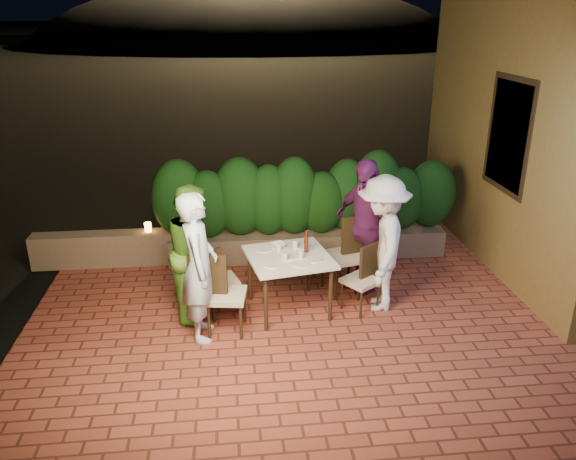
{
  "coord_description": "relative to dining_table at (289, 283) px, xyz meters",
  "views": [
    {
      "loc": [
        -0.96,
        -5.62,
        3.57
      ],
      "look_at": [
        -0.27,
        0.75,
        1.05
      ],
      "focal_mm": 35.0,
      "sensor_mm": 36.0,
      "label": 1
    }
  ],
  "objects": [
    {
      "name": "ground",
      "position": [
        0.27,
        -0.65,
        -0.4
      ],
      "size": [
        400.0,
        400.0,
        0.0
      ],
      "primitive_type": "plane",
      "color": "black",
      "rests_on": "ground"
    },
    {
      "name": "terrace_floor",
      "position": [
        0.27,
        -0.15,
        -0.45
      ],
      "size": [
        7.0,
        6.0,
        0.15
      ],
      "primitive_type": "cube",
      "color": "brown",
      "rests_on": "ground"
    },
    {
      "name": "building_wall",
      "position": [
        3.87,
        1.35,
        2.12
      ],
      "size": [
        1.6,
        5.0,
        5.0
      ],
      "primitive_type": "cube",
      "color": "olive",
      "rests_on": "ground"
    },
    {
      "name": "window_pane",
      "position": [
        3.09,
        0.85,
        1.62
      ],
      "size": [
        0.08,
        1.0,
        1.4
      ],
      "primitive_type": "cube",
      "color": "black",
      "rests_on": "building_wall"
    },
    {
      "name": "window_frame",
      "position": [
        3.08,
        0.85,
        1.62
      ],
      "size": [
        0.06,
        1.15,
        1.55
      ],
      "primitive_type": "cube",
      "color": "black",
      "rests_on": "building_wall"
    },
    {
      "name": "planter",
      "position": [
        0.47,
        1.65,
        -0.17
      ],
      "size": [
        4.2,
        0.55,
        0.4
      ],
      "primitive_type": "cube",
      "color": "brown",
      "rests_on": "ground"
    },
    {
      "name": "hedge",
      "position": [
        0.47,
        1.65,
        0.57
      ],
      "size": [
        4.0,
        0.7,
        1.1
      ],
      "primitive_type": null,
      "color": "#10370F",
      "rests_on": "planter"
    },
    {
      "name": "parapet",
      "position": [
        -2.53,
        1.65,
        -0.12
      ],
      "size": [
        2.2,
        0.3,
        0.5
      ],
      "primitive_type": "cube",
      "color": "brown",
      "rests_on": "ground"
    },
    {
      "name": "hill",
      "position": [
        2.27,
        59.35,
        -4.38
      ],
      "size": [
        52.0,
        40.0,
        22.0
      ],
      "primitive_type": "ellipsoid",
      "color": "black",
      "rests_on": "ground"
    },
    {
      "name": "dining_table",
      "position": [
        0.0,
        0.0,
        0.0
      ],
      "size": [
        1.15,
        1.15,
        0.75
      ],
      "primitive_type": null,
      "rotation": [
        0.0,
        0.0,
        0.19
      ],
      "color": "white",
      "rests_on": "ground"
    },
    {
      "name": "plate_nw",
      "position": [
        -0.24,
        -0.25,
        0.38
      ],
      "size": [
        0.21,
        0.21,
        0.01
      ],
      "primitive_type": "cylinder",
      "color": "white",
      "rests_on": "dining_table"
    },
    {
      "name": "plate_sw",
      "position": [
        -0.3,
        0.2,
        0.38
      ],
      "size": [
        0.2,
        0.2,
        0.01
      ],
      "primitive_type": "cylinder",
      "color": "white",
      "rests_on": "dining_table"
    },
    {
      "name": "plate_ne",
      "position": [
        0.29,
        -0.15,
        0.38
      ],
      "size": [
        0.21,
        0.21,
        0.01
      ],
      "primitive_type": "cylinder",
      "color": "white",
      "rests_on": "dining_table"
    },
    {
      "name": "plate_se",
      "position": [
        0.21,
        0.27,
        0.38
      ],
      "size": [
        0.23,
        0.23,
        0.01
      ],
      "primitive_type": "cylinder",
      "color": "white",
      "rests_on": "dining_table"
    },
    {
      "name": "plate_centre",
      "position": [
        0.0,
        -0.04,
        0.38
      ],
      "size": [
        0.24,
        0.24,
        0.01
      ],
      "primitive_type": "cylinder",
      "color": "white",
      "rests_on": "dining_table"
    },
    {
      "name": "plate_front",
      "position": [
        0.13,
        -0.28,
        0.38
      ],
      "size": [
        0.21,
        0.21,
        0.01
      ],
      "primitive_type": "cylinder",
      "color": "white",
      "rests_on": "dining_table"
    },
    {
      "name": "glass_nw",
      "position": [
        -0.06,
        -0.14,
        0.43
      ],
      "size": [
        0.06,
        0.06,
        0.1
      ],
      "primitive_type": "cylinder",
      "color": "silver",
      "rests_on": "dining_table"
    },
    {
      "name": "glass_sw",
      "position": [
        -0.11,
        0.15,
        0.43
      ],
      "size": [
        0.06,
        0.06,
        0.11
      ],
      "primitive_type": "cylinder",
      "color": "silver",
      "rests_on": "dining_table"
    },
    {
      "name": "glass_ne",
      "position": [
        0.14,
        -0.1,
        0.43
      ],
      "size": [
        0.06,
        0.06,
        0.1
      ],
      "primitive_type": "cylinder",
      "color": "silver",
      "rests_on": "dining_table"
    },
    {
      "name": "glass_se",
      "position": [
        0.1,
        0.2,
        0.43
      ],
      "size": [
        0.07,
        0.07,
        0.12
      ],
      "primitive_type": "cylinder",
      "color": "silver",
      "rests_on": "dining_table"
    },
    {
      "name": "beer_bottle",
      "position": [
        0.23,
        0.09,
        0.52
      ],
      "size": [
        0.06,
        0.06,
        0.29
      ],
      "primitive_type": null,
      "color": "#4B1B0C",
      "rests_on": "dining_table"
    },
    {
      "name": "bowl",
      "position": [
        -0.11,
        0.29,
        0.4
      ],
      "size": [
        0.25,
        0.25,
        0.05
      ],
      "primitive_type": "imported",
      "rotation": [
        0.0,
        0.0,
        0.38
      ],
      "color": "white",
      "rests_on": "dining_table"
    },
    {
      "name": "chair_left_front",
      "position": [
        -0.78,
        -0.42,
        0.11
      ],
      "size": [
        0.51,
        0.51,
        0.97
      ],
      "primitive_type": null,
      "rotation": [
        0.0,
        0.0,
        -0.14
      ],
      "color": "black",
      "rests_on": "ground"
    },
    {
      "name": "chair_left_back",
      "position": [
        -0.85,
        0.09,
        0.05
      ],
      "size": [
        0.5,
        0.5,
        0.86
      ],
      "primitive_type": null,
      "rotation": [
        0.0,
        0.0,
        0.31
      ],
      "color": "black",
      "rests_on": "ground"
    },
    {
      "name": "chair_right_front",
      "position": [
        0.9,
        -0.09,
        0.05
      ],
      "size": [
        0.55,
        0.55,
        0.85
      ],
      "primitive_type": null,
      "rotation": [
        0.0,
        0.0,
        3.76
      ],
      "color": "black",
      "rests_on": "ground"
    },
    {
      "name": "chair_right_back",
      "position": [
        0.77,
        0.44,
        0.16
      ],
      "size": [
        0.61,
        0.61,
        1.06
      ],
      "primitive_type": null,
      "rotation": [
        0.0,
        0.0,
        3.41
      ],
      "color": "black",
      "rests_on": "ground"
    },
    {
      "name": "diner_blue",
      "position": [
        -1.07,
        -0.49,
        0.51
      ],
      "size": [
        0.43,
        0.65,
        1.76
      ],
      "primitive_type": "imported",
      "rotation": [
        0.0,
        0.0,
        1.58
      ],
      "color": "#C4E2FD",
      "rests_on": "ground"
    },
    {
      "name": "diner_green",
      "position": [
        -1.15,
        0.04,
        0.47
      ],
      "size": [
        0.66,
        0.83,
        1.68
      ],
      "primitive_type": "imported",
      "rotation": [
        0.0,
        0.0,
        1.54
      ],
      "color": "#69B839",
      "rests_on": "ground"
    },
    {
      "name": "diner_white",
      "position": [
        1.16,
        -0.03,
        0.49
      ],
      "size": [
        0.89,
        1.24,
        1.74
      ],
      "primitive_type": "imported",
      "rotation": [
        0.0,
        0.0,
        -1.81
      ],
      "color": "silver",
      "rests_on": "ground"
    },
    {
      "name": "diner_purple",
      "position": [
        1.06,
        0.5,
        0.54
      ],
      "size": [
        0.9,
        1.15,
        1.82
      ],
      "primitive_type": "imported",
      "rotation": [
        0.0,
        0.0,
        -1.07
      ],
      "color": "#632165",
      "rests_on": "ground"
    },
    {
      "name": "parapet_lamp",
      "position": [
        -1.92,
        1.65,
        0.2
      ],
      "size": [
        0.1,
        0.1,
        0.14
      ],
      "primitive_type": "cylinder",
      "color": "orange",
      "rests_on": "parapet"
    }
  ]
}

